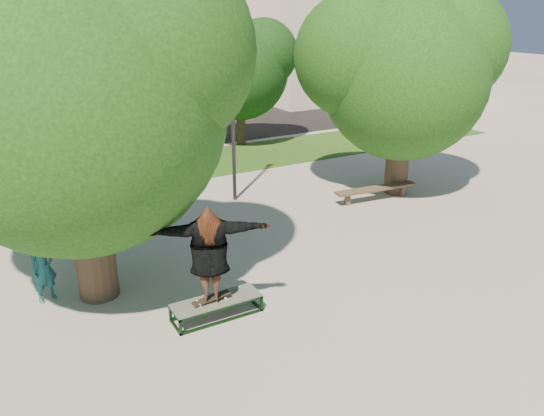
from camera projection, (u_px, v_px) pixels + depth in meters
ground at (289, 269)px, 12.62m from camera, size 120.00×120.00×0.00m
grass_strip at (185, 165)px, 20.79m from camera, size 30.00×4.00×0.02m
asphalt_strip at (116, 136)px, 25.60m from camera, size 40.00×8.00×0.01m
tree_left at (67, 87)px, 9.95m from camera, size 6.96×5.95×7.12m
tree_right at (402, 67)px, 16.41m from camera, size 6.24×5.33×6.51m
bg_tree_mid at (104, 57)px, 20.49m from camera, size 5.76×4.92×6.24m
bg_tree_right at (238, 65)px, 22.82m from camera, size 5.04×4.31×5.43m
lamppost at (232, 102)px, 16.02m from camera, size 0.25×0.15×6.11m
side_building at (344, 34)px, 37.40m from camera, size 15.00×10.00×8.00m
grind_box at (217, 308)px, 10.62m from camera, size 1.80×0.60×0.38m
skater_rig at (209, 254)px, 10.13m from camera, size 2.45×1.46×2.01m
bystander at (43, 268)px, 11.04m from camera, size 0.64×0.54×1.50m
bench at (376, 189)px, 16.94m from camera, size 2.90×0.67×0.44m
car_grey at (148, 119)px, 26.16m from camera, size 3.03×5.03×1.31m
car_silver_b at (156, 126)px, 23.86m from camera, size 2.53×5.65×1.61m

